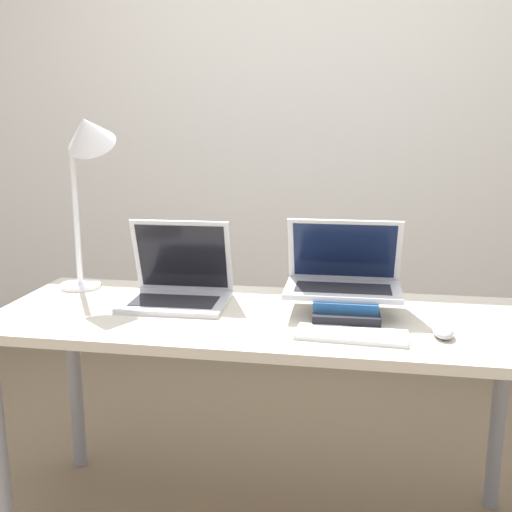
% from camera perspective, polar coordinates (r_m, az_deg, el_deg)
% --- Properties ---
extents(wall_back, '(8.00, 0.05, 2.70)m').
position_cam_1_polar(wall_back, '(3.13, 4.93, 13.38)').
color(wall_back, silver).
rests_on(wall_back, ground_plane).
extents(desk, '(1.64, 0.62, 0.73)m').
position_cam_1_polar(desk, '(1.85, 0.72, -8.04)').
color(desk, beige).
rests_on(desk, ground_plane).
extents(laptop_left, '(0.33, 0.27, 0.26)m').
position_cam_1_polar(laptop_left, '(1.95, -7.44, -2.89)').
color(laptop_left, silver).
rests_on(laptop_left, desk).
extents(book_stack, '(0.20, 0.27, 0.06)m').
position_cam_1_polar(book_stack, '(1.82, 8.55, -4.73)').
color(book_stack, black).
rests_on(book_stack, desk).
extents(laptop_on_books, '(0.35, 0.23, 0.22)m').
position_cam_1_polar(laptop_on_books, '(1.85, 8.31, -1.92)').
color(laptop_on_books, silver).
rests_on(laptop_on_books, book_stack).
extents(wireless_keyboard, '(0.31, 0.14, 0.01)m').
position_cam_1_polar(wireless_keyboard, '(1.65, 9.05, -7.39)').
color(wireless_keyboard, white).
rests_on(wireless_keyboard, desk).
extents(mouse, '(0.06, 0.11, 0.03)m').
position_cam_1_polar(mouse, '(1.71, 17.39, -6.83)').
color(mouse, '#B2B2B7').
rests_on(mouse, desk).
extents(desk_lamp, '(0.23, 0.20, 0.63)m').
position_cam_1_polar(desk_lamp, '(2.07, -15.86, 9.42)').
color(desk_lamp, white).
rests_on(desk_lamp, desk).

